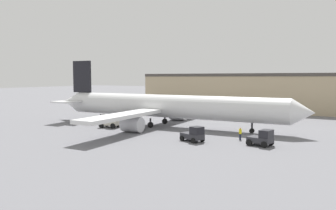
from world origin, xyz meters
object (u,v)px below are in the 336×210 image
Objects in this scene: ground_crew_worker at (240,133)px; baggage_tug at (194,135)px; airplane at (163,106)px; pushback_tug at (262,138)px; belt_loader_truck at (111,121)px.

baggage_tug is at bearing -97.47° from ground_crew_worker.
airplane is 19.44m from pushback_tug.
pushback_tug is (17.83, -7.38, -2.33)m from airplane.
baggage_tug is at bearing -22.76° from belt_loader_truck.
belt_loader_truck is (-16.15, 3.70, 0.21)m from baggage_tug.
pushback_tug is at bearing 7.36° from ground_crew_worker.
airplane reaches higher than belt_loader_truck.
belt_loader_truck is (-6.25, -5.37, -2.13)m from airplane.
ground_crew_worker is 6.11m from baggage_tug.
airplane is 8.51m from belt_loader_truck.
pushback_tug reaches higher than ground_crew_worker.
baggage_tug reaches higher than ground_crew_worker.
ground_crew_worker is 4.01m from pushback_tug.
baggage_tug reaches higher than pushback_tug.
belt_loader_truck is at bearing -172.26° from baggage_tug.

